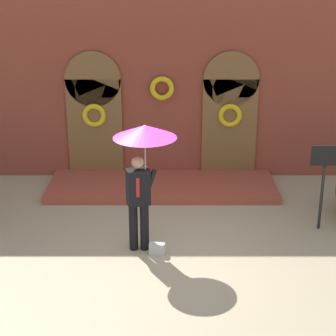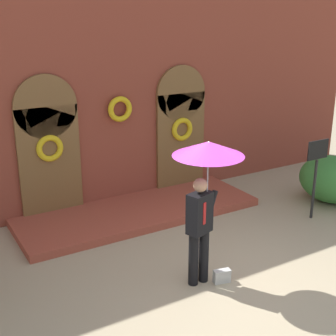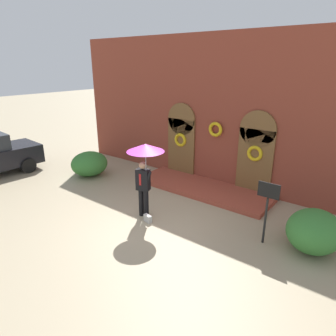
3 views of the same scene
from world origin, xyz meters
name	(u,v)px [view 1 (image 1 of 3)]	position (x,y,z in m)	size (l,w,h in m)	color
ground_plane	(162,254)	(0.00, 0.00, 0.00)	(80.00, 80.00, 0.00)	tan
building_facade	(164,65)	(0.00, 4.15, 2.68)	(14.00, 2.30, 5.60)	brown
person_with_umbrella	(145,150)	(-0.29, 0.19, 1.91)	(1.10, 1.10, 2.36)	black
handbag	(159,249)	(-0.06, -0.01, 0.11)	(0.28, 0.12, 0.22)	#B7B7B2
sign_post	(326,173)	(3.12, 1.04, 1.16)	(0.56, 0.06, 1.72)	black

